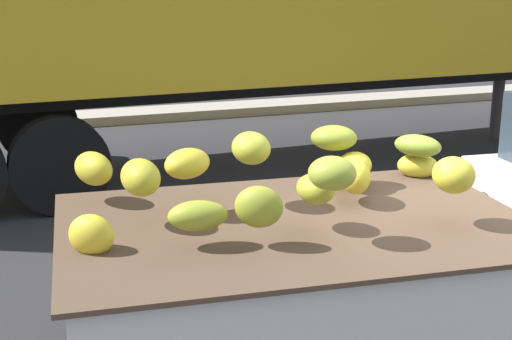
% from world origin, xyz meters
% --- Properties ---
extents(ground, '(220.00, 220.00, 0.00)m').
position_xyz_m(ground, '(0.00, 0.00, 0.00)').
color(ground, '#28282B').
extents(curb_strip, '(80.00, 0.80, 0.16)m').
position_xyz_m(curb_strip, '(0.00, 8.61, 0.08)').
color(curb_strip, gray).
rests_on(curb_strip, ground).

